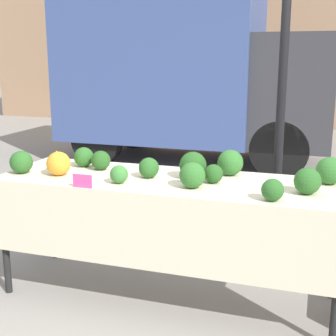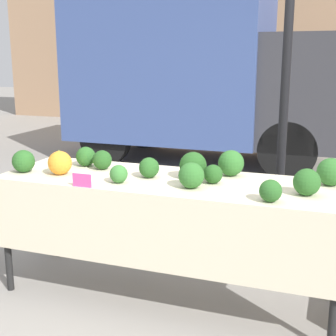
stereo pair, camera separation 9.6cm
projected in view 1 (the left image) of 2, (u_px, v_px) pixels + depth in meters
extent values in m
plane|color=gray|center=(168.00, 294.00, 3.41)|extent=(40.00, 40.00, 0.00)
cylinder|color=black|center=(280.00, 124.00, 3.68)|extent=(0.07, 0.07, 2.34)
cube|color=#384C84|center=(163.00, 68.00, 7.69)|extent=(3.08, 1.98, 2.28)
cube|color=#333338|center=(294.00, 90.00, 7.13)|extent=(1.15, 1.83, 1.64)
cylinder|color=black|center=(279.00, 150.00, 6.60)|extent=(0.83, 0.22, 0.83)
cylinder|color=black|center=(287.00, 133.00, 8.09)|extent=(0.83, 0.22, 0.83)
cylinder|color=black|center=(97.00, 139.00, 7.45)|extent=(0.83, 0.22, 0.83)
cylinder|color=black|center=(134.00, 126.00, 8.94)|extent=(0.83, 0.22, 0.83)
cube|color=beige|center=(168.00, 181.00, 3.22)|extent=(2.38, 0.77, 0.03)
cube|color=beige|center=(149.00, 235.00, 2.92)|extent=(2.38, 0.01, 0.48)
cylinder|color=black|center=(5.00, 238.00, 3.35)|extent=(0.05, 0.05, 0.84)
cylinder|color=black|center=(53.00, 211.00, 3.95)|extent=(0.05, 0.05, 0.84)
cylinder|color=black|center=(335.00, 242.00, 3.28)|extent=(0.05, 0.05, 0.84)
sphere|color=orange|center=(59.00, 164.00, 3.30)|extent=(0.17, 0.17, 0.17)
cone|color=#93B238|center=(57.00, 159.00, 3.54)|extent=(0.17, 0.17, 0.13)
sphere|color=#285B23|center=(273.00, 190.00, 2.72)|extent=(0.13, 0.13, 0.13)
sphere|color=#23511E|center=(213.00, 174.00, 3.10)|extent=(0.13, 0.13, 0.13)
sphere|color=#285B23|center=(149.00, 168.00, 3.24)|extent=(0.14, 0.14, 0.14)
sphere|color=#23511E|center=(193.00, 165.00, 3.21)|extent=(0.19, 0.19, 0.19)
sphere|color=#2D6628|center=(230.00, 163.00, 3.30)|extent=(0.18, 0.18, 0.18)
sphere|color=#2D6628|center=(192.00, 175.00, 2.98)|extent=(0.17, 0.17, 0.17)
sphere|color=#387533|center=(119.00, 174.00, 3.10)|extent=(0.12, 0.12, 0.12)
sphere|color=#23511E|center=(101.00, 160.00, 3.47)|extent=(0.14, 0.14, 0.14)
sphere|color=#285B23|center=(84.00, 157.00, 3.57)|extent=(0.15, 0.15, 0.15)
sphere|color=#2D6628|center=(330.00, 171.00, 3.07)|extent=(0.18, 0.18, 0.18)
sphere|color=#285B23|center=(307.00, 181.00, 2.85)|extent=(0.17, 0.17, 0.17)
sphere|color=#285B23|center=(21.00, 162.00, 3.36)|extent=(0.16, 0.16, 0.16)
cube|color=#EF4793|center=(82.00, 181.00, 2.99)|extent=(0.13, 0.01, 0.09)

